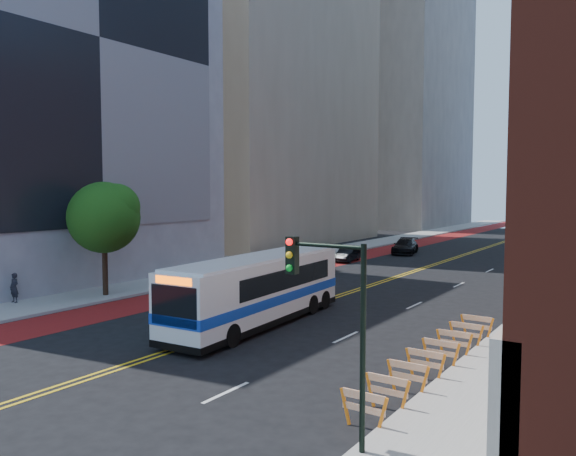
# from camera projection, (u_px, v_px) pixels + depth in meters

# --- Properties ---
(ground) EXTENTS (160.00, 160.00, 0.00)m
(ground) POSITION_uv_depth(u_px,v_px,m) (166.00, 353.00, 22.05)
(ground) COLOR black
(ground) RESTS_ON ground
(sidewalk_left) EXTENTS (4.00, 140.00, 0.15)m
(sidewalk_left) POSITION_uv_depth(u_px,v_px,m) (309.00, 255.00, 53.55)
(sidewalk_left) COLOR gray
(sidewalk_left) RESTS_ON ground
(bus_lane_paint) EXTENTS (3.60, 140.00, 0.01)m
(bus_lane_paint) POSITION_uv_depth(u_px,v_px,m) (345.00, 259.00, 51.38)
(bus_lane_paint) COLOR maroon
(bus_lane_paint) RESTS_ON ground
(center_line_inner) EXTENTS (0.14, 140.00, 0.01)m
(center_line_inner) POSITION_uv_depth(u_px,v_px,m) (429.00, 266.00, 46.97)
(center_line_inner) COLOR gold
(center_line_inner) RESTS_ON ground
(center_line_outer) EXTENTS (0.14, 140.00, 0.01)m
(center_line_outer) POSITION_uv_depth(u_px,v_px,m) (433.00, 266.00, 46.77)
(center_line_outer) COLOR gold
(center_line_outer) RESTS_ON ground
(lane_dashes) EXTENTS (0.14, 98.20, 0.01)m
(lane_dashes) POSITION_uv_depth(u_px,v_px,m) (513.00, 260.00, 50.81)
(lane_dashes) COLOR silver
(lane_dashes) RESTS_ON ground
(grey_building_left) EXTENTS (14.10, 24.00, 30.00)m
(grey_building_left) POSITION_uv_depth(u_px,v_px,m) (36.00, 66.00, 39.26)
(grey_building_left) COLOR gray
(grey_building_left) RESTS_ON ground
(midrise_left_far) EXTENTS (20.00, 26.00, 65.00)m
(midrise_left_far) POSITION_uv_depth(u_px,v_px,m) (396.00, 39.00, 97.69)
(midrise_left_far) COLOR slate
(midrise_left_far) RESTS_ON ground
(construction_barriers) EXTENTS (1.42, 10.91, 1.00)m
(construction_barriers) POSITION_uv_depth(u_px,v_px,m) (433.00, 355.00, 19.48)
(construction_barriers) COLOR orange
(construction_barriers) RESTS_ON ground
(street_tree) EXTENTS (4.20, 4.20, 6.70)m
(street_tree) POSITION_uv_depth(u_px,v_px,m) (105.00, 215.00, 32.97)
(street_tree) COLOR black
(street_tree) RESTS_ON sidewalk_left
(traffic_signal) EXTENTS (2.21, 0.34, 5.07)m
(traffic_signal) POSITION_uv_depth(u_px,v_px,m) (330.00, 300.00, 13.63)
(traffic_signal) COLOR black
(traffic_signal) RESTS_ON sidewalk_right
(transit_bus) EXTENTS (3.41, 11.95, 3.24)m
(transit_bus) POSITION_uv_depth(u_px,v_px,m) (259.00, 289.00, 26.60)
(transit_bus) COLOR silver
(transit_bus) RESTS_ON ground
(car_a) EXTENTS (3.13, 5.03, 1.60)m
(car_a) POSITION_uv_depth(u_px,v_px,m) (307.00, 262.00, 43.10)
(car_a) COLOR black
(car_a) RESTS_ON ground
(car_b) EXTENTS (1.87, 4.00, 1.27)m
(car_b) POSITION_uv_depth(u_px,v_px,m) (348.00, 254.00, 49.67)
(car_b) COLOR black
(car_b) RESTS_ON ground
(car_c) EXTENTS (3.18, 5.47, 1.49)m
(car_c) POSITION_uv_depth(u_px,v_px,m) (405.00, 246.00, 55.59)
(car_c) COLOR black
(car_c) RESTS_ON ground
(pedestrian) EXTENTS (0.63, 0.44, 1.64)m
(pedestrian) POSITION_uv_depth(u_px,v_px,m) (14.00, 288.00, 30.98)
(pedestrian) COLOR black
(pedestrian) RESTS_ON sidewalk_left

